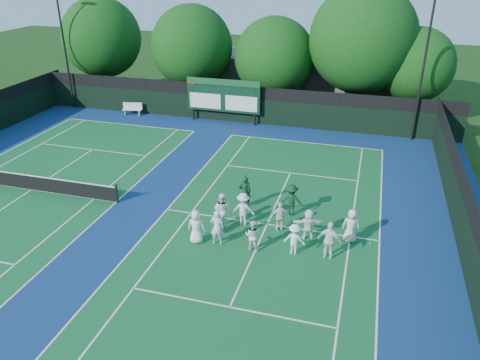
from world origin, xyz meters
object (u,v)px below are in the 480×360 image
(scoreboard, at_px, (223,96))
(tennis_net, at_px, (30,182))
(bench, at_px, (132,108))
(coach_left, at_px, (245,192))

(scoreboard, xyz_separation_m, tennis_net, (-6.99, -14.59, -1.70))
(scoreboard, relative_size, bench, 3.55)
(tennis_net, distance_m, coach_left, 12.52)
(bench, height_order, coach_left, coach_left)
(tennis_net, xyz_separation_m, bench, (-1.04, 14.38, 0.06))
(scoreboard, bearing_deg, coach_left, -67.53)
(tennis_net, bearing_deg, scoreboard, 64.40)
(scoreboard, distance_m, bench, 8.20)
(tennis_net, relative_size, coach_left, 6.13)
(coach_left, bearing_deg, bench, -63.84)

